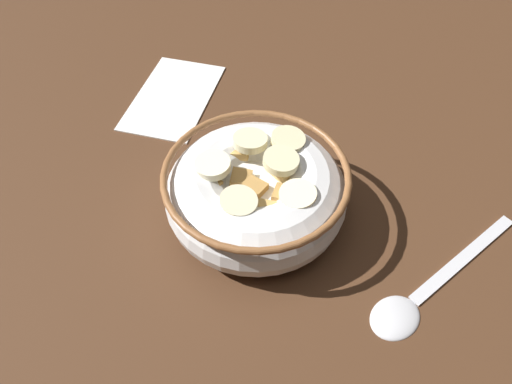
{
  "coord_description": "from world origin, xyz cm",
  "views": [
    {
      "loc": [
        -25.95,
        -4.33,
        34.07
      ],
      "look_at": [
        0.0,
        0.0,
        3.0
      ],
      "focal_mm": 34.19,
      "sensor_mm": 36.0,
      "label": 1
    }
  ],
  "objects": [
    {
      "name": "spoon",
      "position": [
        -6.22,
        -13.57,
        0.34
      ],
      "size": [
        14.0,
        12.95,
        0.8
      ],
      "color": "silver",
      "rests_on": "ground_plane"
    },
    {
      "name": "ground_plane",
      "position": [
        0.0,
        0.0,
        -1.0
      ],
      "size": [
        112.32,
        112.32,
        2.0
      ],
      "primitive_type": "cube",
      "color": "#472B19"
    },
    {
      "name": "folded_napkin",
      "position": [
        14.42,
        11.6,
        0.15
      ],
      "size": [
        13.85,
        9.09,
        0.3
      ],
      "primitive_type": "cube",
      "rotation": [
        0.0,
        0.0,
        -0.09
      ],
      "color": "white",
      "rests_on": "ground_plane"
    },
    {
      "name": "cereal_bowl",
      "position": [
        0.02,
        -0.02,
        3.07
      ],
      "size": [
        15.37,
        15.37,
        6.31
      ],
      "color": "white",
      "rests_on": "ground_plane"
    }
  ]
}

